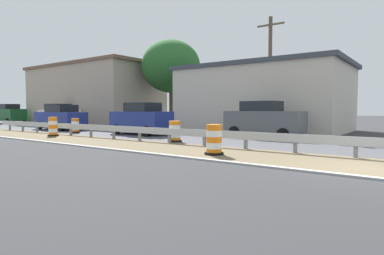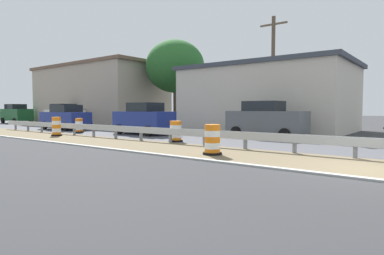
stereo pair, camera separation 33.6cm
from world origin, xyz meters
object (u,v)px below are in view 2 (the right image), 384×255
Objects in this scene: car_lead_near_lane at (144,119)px; utility_pole_near at (273,73)px; traffic_barrel_close at (176,132)px; car_lead_far_lane at (65,117)px; car_distant_a at (266,120)px; car_trailing_near_lane at (64,115)px; traffic_barrel_mid at (57,127)px; traffic_barrel_far at (79,126)px; traffic_barrel_nearest at (212,141)px; car_mid_far_lane at (16,114)px.

utility_pole_near reaches higher than car_lead_near_lane.
car_lead_far_lane reaches higher than traffic_barrel_close.
car_distant_a is at bearing -29.39° from traffic_barrel_close.
car_trailing_near_lane is at bearing 74.61° from traffic_barrel_close.
traffic_barrel_close is 0.91× the size of traffic_barrel_mid.
traffic_barrel_mid is at bearing -151.58° from traffic_barrel_far.
traffic_barrel_nearest is at bearing -123.95° from traffic_barrel_close.
traffic_barrel_mid is at bearing 85.39° from traffic_barrel_nearest.
car_mid_far_lane is at bearing -10.30° from car_lead_far_lane.
utility_pole_near is (9.16, -9.91, 3.39)m from traffic_barrel_mid.
traffic_barrel_close is 0.25× the size of car_trailing_near_lane.
car_distant_a is (6.47, -10.70, 0.52)m from traffic_barrel_mid.
traffic_barrel_far is at bearing 28.42° from traffic_barrel_mid.
traffic_barrel_close is 5.46m from car_distant_a.
utility_pole_near is at bearing -47.25° from traffic_barrel_mid.
traffic_barrel_far is 0.24× the size of car_trailing_near_lane.
traffic_barrel_mid is (-1.74, 8.03, 0.05)m from traffic_barrel_close.
traffic_barrel_nearest is 33.18m from car_mid_far_lane.
traffic_barrel_mid is 13.91m from utility_pole_near.
utility_pole_near reaches higher than traffic_barrel_mid.
utility_pole_near is (6.76, -11.20, 3.47)m from traffic_barrel_far.
utility_pole_near reaches higher than car_lead_far_lane.
traffic_barrel_far is (3.37, 13.36, -0.04)m from traffic_barrel_nearest.
traffic_barrel_nearest is 13.78m from traffic_barrel_far.
traffic_barrel_far is 0.23× the size of car_mid_far_lane.
traffic_barrel_nearest is at bearing -167.98° from utility_pole_near.
car_distant_a reaches higher than traffic_barrel_nearest.
traffic_barrel_close is at bearing 154.25° from car_lead_near_lane.
traffic_barrel_nearest is 12.10m from traffic_barrel_mid.
car_lead_far_lane is at bearing 109.70° from utility_pole_near.
car_lead_near_lane is (5.00, 8.66, 0.53)m from traffic_barrel_nearest.
car_lead_near_lane is (2.29, 4.63, 0.55)m from traffic_barrel_close.
traffic_barrel_far is 4.19m from car_lead_far_lane.
car_lead_far_lane is at bearing 54.47° from traffic_barrel_mid.
car_lead_near_lane is 0.85× the size of car_lead_far_lane.
traffic_barrel_nearest reaches higher than traffic_barrel_close.
traffic_barrel_mid is 12.59m from car_trailing_near_lane.
car_mid_far_lane is 30.92m from car_distant_a.
traffic_barrel_close is 1.05× the size of traffic_barrel_far.
car_distant_a is at bearing -163.57° from utility_pole_near.
traffic_barrel_nearest is 23.94m from car_trailing_near_lane.
traffic_barrel_nearest is at bearing -19.73° from car_trailing_near_lane.
car_mid_far_lane reaches higher than car_lead_near_lane.
car_trailing_near_lane reaches higher than traffic_barrel_nearest.
utility_pole_near is (7.42, -1.87, 3.44)m from traffic_barrel_close.
utility_pole_near is at bearing 107.73° from car_distant_a.
traffic_barrel_mid is at bearing 132.75° from utility_pole_near.
utility_pole_near reaches higher than traffic_barrel_nearest.
car_lead_near_lane is at bearing -7.15° from car_mid_far_lane.
utility_pole_near is at bearing 5.79° from car_trailing_near_lane.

